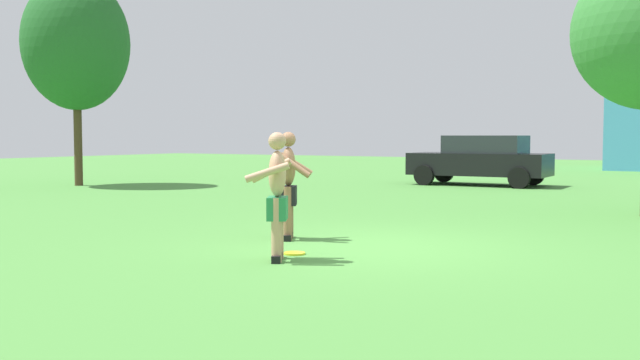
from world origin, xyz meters
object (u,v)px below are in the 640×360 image
player_in_green (277,193)px  frisbee (294,253)px  player_near (289,183)px  tree_behind_players (76,43)px  car_black_near_post (481,159)px

player_in_green → frisbee: (-0.07, 0.51, -0.84)m
player_near → tree_behind_players: bearing=152.3°
player_in_green → car_black_near_post: player_in_green is taller
car_black_near_post → player_near: bearing=-83.8°
player_in_green → tree_behind_players: bearing=148.5°
player_near → player_in_green: size_ratio=1.01×
frisbee → player_near: bearing=126.6°
frisbee → tree_behind_players: size_ratio=0.04×
player_near → car_black_near_post: size_ratio=0.38×
player_in_green → tree_behind_players: tree_behind_players is taller
player_in_green → player_near: bearing=119.0°
player_near → tree_behind_players: size_ratio=0.25×
tree_behind_players → car_black_near_post: bearing=31.8°
frisbee → tree_behind_players: tree_behind_players is taller
player_near → tree_behind_players: tree_behind_players is taller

